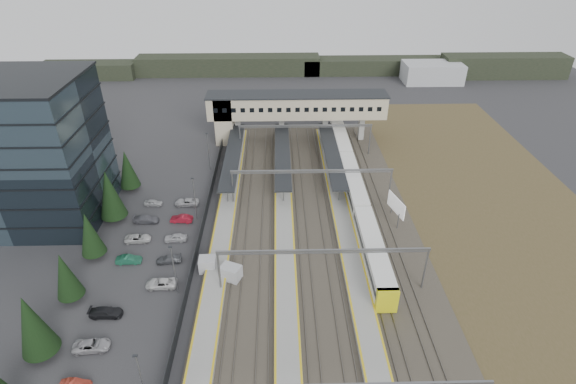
{
  "coord_description": "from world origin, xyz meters",
  "views": [
    {
      "loc": [
        6.2,
        -54.32,
        44.28
      ],
      "look_at": [
        7.77,
        11.9,
        4.0
      ],
      "focal_mm": 28.0,
      "sensor_mm": 36.0,
      "label": 1
    }
  ],
  "objects_px": {
    "relay_cabin_far": "(208,264)",
    "train": "(353,185)",
    "footbridge": "(285,108)",
    "office_building": "(17,152)",
    "relay_cabin_near": "(231,273)",
    "billboard": "(396,206)"
  },
  "relations": [
    {
      "from": "office_building",
      "to": "footbridge",
      "type": "xyz_separation_m",
      "value": [
        43.7,
        30.0,
        -4.26
      ]
    },
    {
      "from": "relay_cabin_near",
      "to": "footbridge",
      "type": "distance_m",
      "value": 48.71
    },
    {
      "from": "relay_cabin_far",
      "to": "office_building",
      "type": "bearing_deg",
      "value": 153.95
    },
    {
      "from": "relay_cabin_far",
      "to": "train",
      "type": "height_order",
      "value": "train"
    },
    {
      "from": "relay_cabin_near",
      "to": "footbridge",
      "type": "bearing_deg",
      "value": 79.84
    },
    {
      "from": "office_building",
      "to": "relay_cabin_near",
      "type": "height_order",
      "value": "office_building"
    },
    {
      "from": "footbridge",
      "to": "billboard",
      "type": "height_order",
      "value": "footbridge"
    },
    {
      "from": "office_building",
      "to": "relay_cabin_far",
      "type": "height_order",
      "value": "office_building"
    },
    {
      "from": "relay_cabin_far",
      "to": "billboard",
      "type": "xyz_separation_m",
      "value": [
        30.27,
        11.92,
        1.99
      ]
    },
    {
      "from": "relay_cabin_far",
      "to": "footbridge",
      "type": "height_order",
      "value": "footbridge"
    },
    {
      "from": "train",
      "to": "billboard",
      "type": "relative_size",
      "value": 11.15
    },
    {
      "from": "footbridge",
      "to": "office_building",
      "type": "bearing_deg",
      "value": -145.53
    },
    {
      "from": "relay_cabin_near",
      "to": "relay_cabin_far",
      "type": "xyz_separation_m",
      "value": [
        -3.58,
        2.04,
        -0.05
      ]
    },
    {
      "from": "relay_cabin_far",
      "to": "relay_cabin_near",
      "type": "bearing_deg",
      "value": -29.64
    },
    {
      "from": "relay_cabin_near",
      "to": "train",
      "type": "xyz_separation_m",
      "value": [
        20.81,
        22.71,
        0.91
      ]
    },
    {
      "from": "office_building",
      "to": "relay_cabin_near",
      "type": "xyz_separation_m",
      "value": [
        35.19,
        -17.49,
        -11.03
      ]
    },
    {
      "from": "office_building",
      "to": "relay_cabin_far",
      "type": "xyz_separation_m",
      "value": [
        31.61,
        -15.45,
        -11.08
      ]
    },
    {
      "from": "footbridge",
      "to": "billboard",
      "type": "xyz_separation_m",
      "value": [
        18.19,
        -33.53,
        -4.83
      ]
    },
    {
      "from": "footbridge",
      "to": "billboard",
      "type": "distance_m",
      "value": 38.45
    },
    {
      "from": "relay_cabin_far",
      "to": "billboard",
      "type": "distance_m",
      "value": 32.6
    },
    {
      "from": "relay_cabin_far",
      "to": "train",
      "type": "distance_m",
      "value": 31.99
    },
    {
      "from": "relay_cabin_near",
      "to": "footbridge",
      "type": "height_order",
      "value": "footbridge"
    }
  ]
}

